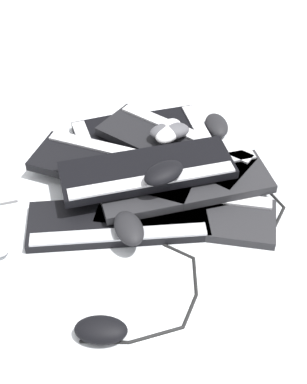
{
  "coord_description": "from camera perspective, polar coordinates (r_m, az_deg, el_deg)",
  "views": [
    {
      "loc": [
        -0.69,
        0.67,
        0.97
      ],
      "look_at": [
        0.06,
        0.05,
        0.04
      ],
      "focal_mm": 50.0,
      "sensor_mm": 36.0,
      "label": 1
    }
  ],
  "objects": [
    {
      "name": "keyboard_6",
      "position": [
        1.36,
        -0.65,
        2.3
      ],
      "size": [
        0.32,
        0.46,
        0.03
      ],
      "color": "black",
      "rests_on": "keyboard_5"
    },
    {
      "name": "keyboard_4",
      "position": [
        1.37,
        3.38,
        0.84
      ],
      "size": [
        0.32,
        0.46,
        0.03
      ],
      "color": "#232326",
      "rests_on": "keyboard_2"
    },
    {
      "name": "keyboard_1",
      "position": [
        1.32,
        -3.79,
        -3.23
      ],
      "size": [
        0.37,
        0.45,
        0.03
      ],
      "color": "black",
      "rests_on": "ground"
    },
    {
      "name": "keyboard_0",
      "position": [
        1.47,
        -4.25,
        2.73
      ],
      "size": [
        0.46,
        0.3,
        0.03
      ],
      "color": "black",
      "rests_on": "ground"
    },
    {
      "name": "mouse_6",
      "position": [
        1.13,
        -5.63,
        -14.43
      ],
      "size": [
        0.12,
        0.13,
        0.04
      ],
      "primitive_type": "ellipsoid",
      "rotation": [
        0.0,
        0.0,
        3.96
      ],
      "color": "black",
      "rests_on": "ground"
    },
    {
      "name": "keyboard_2",
      "position": [
        1.34,
        3.52,
        -2.22
      ],
      "size": [
        0.43,
        0.4,
        0.03
      ],
      "color": "#232326",
      "rests_on": "ground"
    },
    {
      "name": "mouse_0",
      "position": [
        1.3,
        1.1,
        2.04
      ],
      "size": [
        0.07,
        0.11,
        0.04
      ],
      "primitive_type": "ellipsoid",
      "rotation": [
        0.0,
        0.0,
        1.55
      ],
      "color": "black",
      "rests_on": "keyboard_6"
    },
    {
      "name": "keyboard_7",
      "position": [
        1.49,
        2.2,
        5.0
      ],
      "size": [
        0.46,
        0.26,
        0.03
      ],
      "color": "black",
      "rests_on": "keyboard_3"
    },
    {
      "name": "ground_plane",
      "position": [
        1.37,
        3.32,
        -1.76
      ],
      "size": [
        3.2,
        3.2,
        0.0
      ],
      "primitive_type": "plane",
      "color": "silver"
    },
    {
      "name": "mouse_5",
      "position": [
        1.48,
        1.73,
        6.51
      ],
      "size": [
        0.11,
        0.13,
        0.04
      ],
      "primitive_type": "ellipsoid",
      "rotation": [
        0.0,
        0.0,
        1.11
      ],
      "color": "#4C4C51",
      "rests_on": "keyboard_7"
    },
    {
      "name": "mouse_1",
      "position": [
        1.25,
        -2.75,
        -3.78
      ],
      "size": [
        0.13,
        0.1,
        0.04
      ],
      "primitive_type": "ellipsoid",
      "rotation": [
        0.0,
        0.0,
        5.92
      ],
      "color": "black",
      "rests_on": "keyboard_1"
    },
    {
      "name": "cable_0",
      "position": [
        1.29,
        4.72,
        -5.1
      ],
      "size": [
        0.34,
        0.65,
        0.01
      ],
      "color": "black",
      "rests_on": "ground"
    },
    {
      "name": "mouse_4",
      "position": [
        1.48,
        1.6,
        6.53
      ],
      "size": [
        0.11,
        0.13,
        0.04
      ],
      "primitive_type": "ellipsoid",
      "rotation": [
        0.0,
        0.0,
        5.19
      ],
      "color": "silver",
      "rests_on": "keyboard_7"
    },
    {
      "name": "keyboard_3",
      "position": [
        1.5,
        4.16,
        3.92
      ],
      "size": [
        0.46,
        0.32,
        0.03
      ],
      "color": "black",
      "rests_on": "ground"
    },
    {
      "name": "keyboard_5",
      "position": [
        1.42,
        -4.28,
        2.65
      ],
      "size": [
        0.46,
        0.35,
        0.03
      ],
      "color": "black",
      "rests_on": "keyboard_0"
    },
    {
      "name": "mouse_3",
      "position": [
        1.61,
        6.73,
        7.08
      ],
      "size": [
        0.13,
        0.11,
        0.04
      ],
      "primitive_type": "ellipsoid",
      "rotation": [
        0.0,
        0.0,
        2.59
      ],
      "color": "black",
      "rests_on": "ground"
    }
  ]
}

